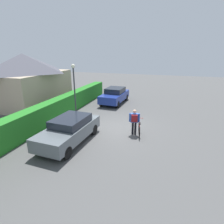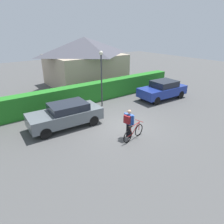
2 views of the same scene
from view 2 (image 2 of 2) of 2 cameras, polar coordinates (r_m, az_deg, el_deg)
ground_plane at (r=12.07m, az=3.06°, el=-4.10°), size 60.00×60.00×0.00m
hedge_row at (r=15.62m, az=-8.48°, el=4.98°), size 17.96×0.90×1.48m
house_distant at (r=21.17m, az=-7.60°, el=14.26°), size 7.39×5.96×4.66m
parked_car_near at (r=12.09m, az=-12.95°, el=-0.67°), size 4.31×1.99×1.42m
parked_car_far at (r=17.08m, az=14.15°, el=6.20°), size 4.16×1.99×1.49m
bicycle at (r=10.66m, az=6.12°, el=-5.82°), size 1.63×0.52×0.90m
person_rider at (r=10.53m, az=4.72°, el=-2.61°), size 0.41×0.64×1.58m
street_lamp at (r=14.49m, az=-3.03°, el=11.44°), size 0.28×0.28×4.00m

